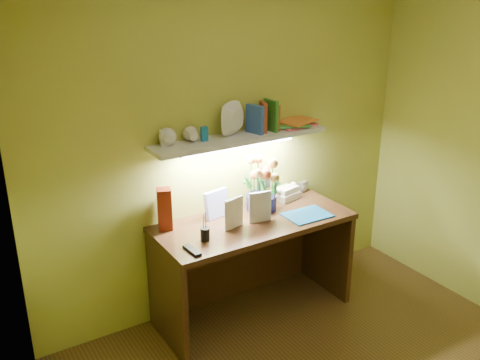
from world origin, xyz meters
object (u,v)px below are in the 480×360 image
object	(u,v)px
desk	(253,267)
whisky_bottle	(165,207)
desk_clock	(303,186)
flower_bouquet	(262,184)
telephone	(286,192)

from	to	relation	value
desk	whisky_bottle	bearing A→B (deg)	156.68
whisky_bottle	desk	bearing A→B (deg)	-23.32
desk_clock	flower_bouquet	bearing A→B (deg)	173.50
flower_bouquet	desk_clock	world-z (taller)	flower_bouquet
desk_clock	whisky_bottle	bearing A→B (deg)	160.00
desk_clock	whisky_bottle	size ratio (longest dim) A/B	0.30
desk	whisky_bottle	world-z (taller)	whisky_bottle
telephone	desk_clock	xyz separation A→B (m)	(0.21, 0.05, -0.01)
flower_bouquet	desk_clock	xyz separation A→B (m)	(0.48, 0.12, -0.15)
flower_bouquet	desk_clock	distance (m)	0.51
desk_clock	whisky_bottle	world-z (taller)	whisky_bottle
flower_bouquet	whisky_bottle	size ratio (longest dim) A/B	1.41
desk_clock	whisky_bottle	distance (m)	1.19
telephone	whisky_bottle	bearing A→B (deg)	163.94
desk	desk_clock	bearing A→B (deg)	21.67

